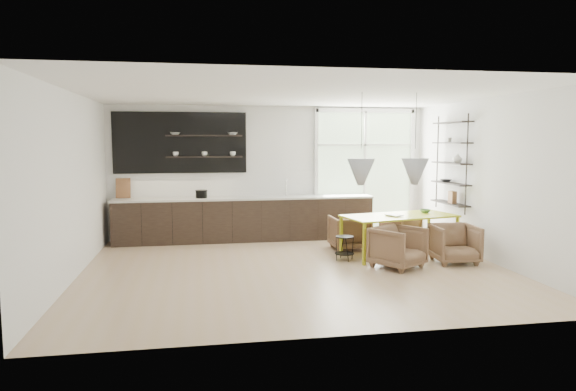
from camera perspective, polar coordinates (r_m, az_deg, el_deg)
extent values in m
cube|color=tan|center=(8.68, 0.87, -8.21)|extent=(7.00, 6.00, 0.01)
cube|color=white|center=(11.39, -1.93, 2.62)|extent=(7.00, 0.02, 2.90)
cube|color=white|center=(8.52, -22.93, 0.96)|extent=(0.02, 6.00, 2.90)
cube|color=white|center=(9.72, 21.61, 1.59)|extent=(0.02, 6.00, 2.90)
cube|color=white|center=(8.45, 0.90, 11.25)|extent=(7.00, 6.00, 0.01)
cube|color=#B2D1A5|center=(11.85, 8.46, 2.69)|extent=(2.20, 0.02, 2.70)
cube|color=silver|center=(11.83, 8.50, 2.68)|extent=(2.30, 0.08, 2.80)
cone|color=#ACB2B9|center=(8.18, 8.10, 2.60)|extent=(0.44, 0.44, 0.42)
cone|color=#ACB2B9|center=(8.50, 13.89, 2.61)|extent=(0.44, 0.44, 0.42)
cylinder|color=black|center=(8.17, 8.19, 8.24)|extent=(0.01, 0.01, 0.89)
cylinder|color=black|center=(8.49, 14.03, 8.04)|extent=(0.01, 0.01, 0.89)
cube|color=black|center=(11.10, -4.74, -2.68)|extent=(5.50, 0.65, 0.90)
cube|color=silver|center=(11.04, -4.76, -0.27)|extent=(5.54, 0.69, 0.04)
cube|color=white|center=(11.33, -4.92, 1.31)|extent=(5.50, 0.02, 0.55)
cube|color=black|center=(11.23, -11.86, 5.76)|extent=(2.80, 0.06, 1.30)
cube|color=black|center=(11.09, -9.30, 6.58)|extent=(1.60, 0.28, 0.03)
cube|color=black|center=(11.09, -9.26, 4.26)|extent=(1.60, 0.28, 0.03)
cube|color=#92613F|center=(11.32, -17.85, 0.78)|extent=(0.30, 0.10, 0.42)
cylinder|color=silver|center=(11.23, -0.24, 0.88)|extent=(0.02, 0.02, 0.40)
imported|color=white|center=(11.10, -12.43, 6.73)|extent=(0.22, 0.22, 0.05)
imported|color=white|center=(11.11, -6.19, 6.84)|extent=(0.22, 0.22, 0.05)
imported|color=white|center=(11.10, -12.38, 4.52)|extent=(0.12, 0.12, 0.10)
imported|color=white|center=(11.09, -9.27, 4.58)|extent=(0.12, 0.12, 0.10)
imported|color=white|center=(11.11, -6.16, 4.63)|extent=(0.12, 0.12, 0.10)
cylinder|color=black|center=(10.97, -9.60, 0.11)|extent=(0.24, 0.24, 0.15)
cube|color=black|center=(10.15, 19.23, 3.27)|extent=(0.02, 0.02, 1.90)
cube|color=black|center=(11.21, 16.26, 3.60)|extent=(0.02, 0.02, 1.90)
cube|color=black|center=(10.74, 17.53, -0.82)|extent=(0.26, 1.20, 0.02)
cube|color=black|center=(10.70, 17.60, 1.31)|extent=(0.26, 1.20, 0.02)
cube|color=black|center=(10.68, 17.67, 3.44)|extent=(0.26, 1.20, 0.02)
cube|color=black|center=(10.67, 17.74, 5.59)|extent=(0.26, 1.20, 0.03)
cube|color=black|center=(10.68, 17.81, 7.74)|extent=(0.26, 1.20, 0.03)
imported|color=white|center=(10.45, 18.32, 3.96)|extent=(0.18, 0.18, 0.19)
imported|color=#333338|center=(10.88, 17.12, 1.60)|extent=(0.22, 0.22, 0.05)
imported|color=white|center=(10.76, 17.50, 5.91)|extent=(0.10, 0.10, 0.09)
cube|color=#92613F|center=(10.64, 17.80, -0.18)|extent=(0.10, 0.18, 0.24)
cube|color=#B7BE1C|center=(9.79, 12.28, -2.24)|extent=(2.24, 1.36, 0.03)
cube|color=#B7BE1C|center=(8.97, 8.47, -5.39)|extent=(0.06, 0.06, 0.73)
cube|color=#B7BE1C|center=(9.69, 5.92, -4.49)|extent=(0.06, 0.06, 0.73)
cube|color=#B7BE1C|center=(10.12, 18.27, -4.32)|extent=(0.06, 0.06, 0.73)
cube|color=#B7BE1C|center=(10.76, 15.36, -3.62)|extent=(0.06, 0.06, 0.73)
imported|color=brown|center=(10.26, 6.83, -4.09)|extent=(0.73, 0.75, 0.67)
imported|color=brown|center=(10.95, 12.37, -3.74)|extent=(0.84, 0.85, 0.59)
imported|color=brown|center=(8.91, 12.12, -5.64)|extent=(1.05, 1.05, 0.70)
imported|color=brown|center=(9.51, 18.02, -5.12)|extent=(0.79, 0.81, 0.68)
cylinder|color=black|center=(9.29, 6.32, -4.58)|extent=(0.32, 0.32, 0.02)
cylinder|color=black|center=(9.35, 6.30, -6.41)|extent=(0.35, 0.35, 0.02)
cylinder|color=black|center=(9.38, 7.20, -5.82)|extent=(0.01, 0.01, 0.43)
cylinder|color=black|center=(9.47, 6.03, -5.68)|extent=(0.01, 0.01, 0.43)
cylinder|color=black|center=(9.29, 5.40, -5.91)|extent=(0.01, 0.01, 0.43)
cylinder|color=black|center=(9.19, 6.58, -6.05)|extent=(0.01, 0.01, 0.43)
imported|color=white|center=(9.58, 11.27, -2.22)|extent=(0.31, 0.35, 0.03)
imported|color=#54804B|center=(10.25, 15.00, -1.67)|extent=(0.21, 0.21, 0.06)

